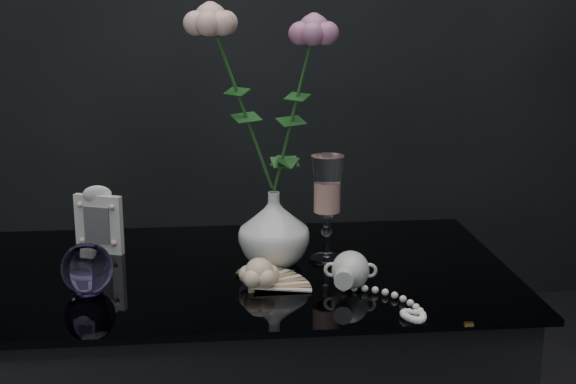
{
  "coord_description": "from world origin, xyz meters",
  "views": [
    {
      "loc": [
        -0.03,
        -1.38,
        1.28
      ],
      "look_at": [
        0.1,
        0.0,
        0.92
      ],
      "focal_mm": 50.0,
      "sensor_mm": 36.0,
      "label": 1
    }
  ],
  "objects_px": {
    "wine_glass": "(327,209)",
    "paperweight": "(87,268)",
    "picture_frame": "(99,219)",
    "pearl_jar": "(351,268)",
    "vase": "(274,229)",
    "loose_rose": "(259,273)"
  },
  "relations": [
    {
      "from": "vase",
      "to": "picture_frame",
      "type": "height_order",
      "value": "vase"
    },
    {
      "from": "pearl_jar",
      "to": "wine_glass",
      "type": "bearing_deg",
      "value": 107.44
    },
    {
      "from": "picture_frame",
      "to": "paperweight",
      "type": "relative_size",
      "value": 1.54
    },
    {
      "from": "wine_glass",
      "to": "picture_frame",
      "type": "height_order",
      "value": "wine_glass"
    },
    {
      "from": "wine_glass",
      "to": "picture_frame",
      "type": "xyz_separation_m",
      "value": [
        -0.44,
        0.09,
        -0.03
      ]
    },
    {
      "from": "wine_glass",
      "to": "loose_rose",
      "type": "xyz_separation_m",
      "value": [
        -0.14,
        -0.13,
        -0.08
      ]
    },
    {
      "from": "wine_glass",
      "to": "loose_rose",
      "type": "height_order",
      "value": "wine_glass"
    },
    {
      "from": "wine_glass",
      "to": "paperweight",
      "type": "xyz_separation_m",
      "value": [
        -0.44,
        -0.13,
        -0.06
      ]
    },
    {
      "from": "pearl_jar",
      "to": "picture_frame",
      "type": "bearing_deg",
      "value": 162.01
    },
    {
      "from": "vase",
      "to": "wine_glass",
      "type": "height_order",
      "value": "wine_glass"
    },
    {
      "from": "vase",
      "to": "wine_glass",
      "type": "bearing_deg",
      "value": 6.6
    },
    {
      "from": "vase",
      "to": "loose_rose",
      "type": "distance_m",
      "value": 0.13
    },
    {
      "from": "picture_frame",
      "to": "paperweight",
      "type": "xyz_separation_m",
      "value": [
        0.01,
        -0.22,
        -0.02
      ]
    },
    {
      "from": "paperweight",
      "to": "loose_rose",
      "type": "bearing_deg",
      "value": -1.07
    },
    {
      "from": "vase",
      "to": "pearl_jar",
      "type": "xyz_separation_m",
      "value": [
        0.12,
        -0.13,
        -0.04
      ]
    },
    {
      "from": "wine_glass",
      "to": "pearl_jar",
      "type": "xyz_separation_m",
      "value": [
        0.02,
        -0.15,
        -0.07
      ]
    },
    {
      "from": "vase",
      "to": "wine_glass",
      "type": "relative_size",
      "value": 0.68
    },
    {
      "from": "picture_frame",
      "to": "loose_rose",
      "type": "xyz_separation_m",
      "value": [
        0.3,
        -0.22,
        -0.04
      ]
    },
    {
      "from": "wine_glass",
      "to": "paperweight",
      "type": "bearing_deg",
      "value": -163.74
    },
    {
      "from": "loose_rose",
      "to": "pearl_jar",
      "type": "distance_m",
      "value": 0.16
    },
    {
      "from": "pearl_jar",
      "to": "loose_rose",
      "type": "bearing_deg",
      "value": -175.68
    },
    {
      "from": "wine_glass",
      "to": "paperweight",
      "type": "relative_size",
      "value": 2.32
    }
  ]
}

